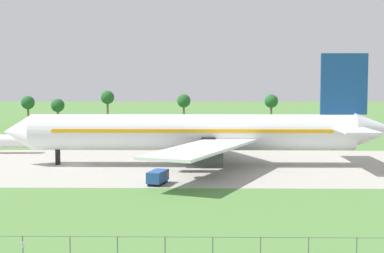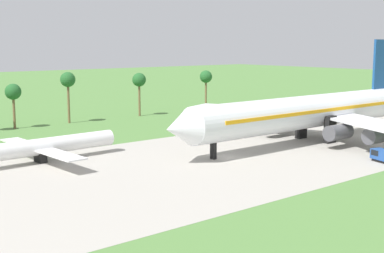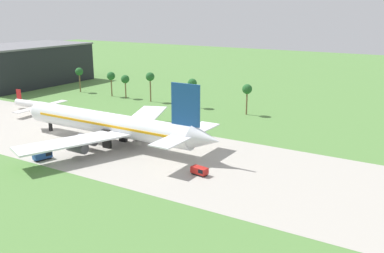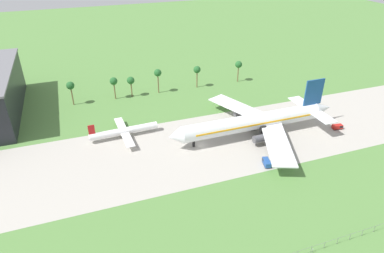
% 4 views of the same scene
% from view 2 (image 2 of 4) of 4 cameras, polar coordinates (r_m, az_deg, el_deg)
% --- Properties ---
extents(ground_plane, '(600.00, 600.00, 0.00)m').
position_cam_2_polar(ground_plane, '(89.82, 3.82, -3.30)').
color(ground_plane, '#517F3D').
extents(taxiway_strip, '(320.00, 44.00, 0.02)m').
position_cam_2_polar(taxiway_strip, '(89.82, 3.82, -3.30)').
color(taxiway_strip, '#A8A399').
rests_on(taxiway_strip, ground_plane).
extents(jet_airliner, '(70.11, 59.78, 19.79)m').
position_cam_2_polar(jet_airliner, '(106.18, 12.72, 1.56)').
color(jet_airliner, white).
rests_on(jet_airliner, ground_plane).
extents(regional_aircraft, '(26.52, 23.91, 7.63)m').
position_cam_2_polar(regional_aircraft, '(88.69, -15.97, -2.13)').
color(regional_aircraft, white).
rests_on(regional_aircraft, ground_plane).
extents(catering_van, '(3.10, 4.96, 2.00)m').
position_cam_2_polar(catering_van, '(91.03, 19.81, -2.94)').
color(catering_van, black).
rests_on(catering_van, ground_plane).
extents(palm_tree_row, '(87.82, 3.60, 12.27)m').
position_cam_2_polar(palm_tree_row, '(129.84, -13.83, 4.27)').
color(palm_tree_row, brown).
rests_on(palm_tree_row, ground_plane).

